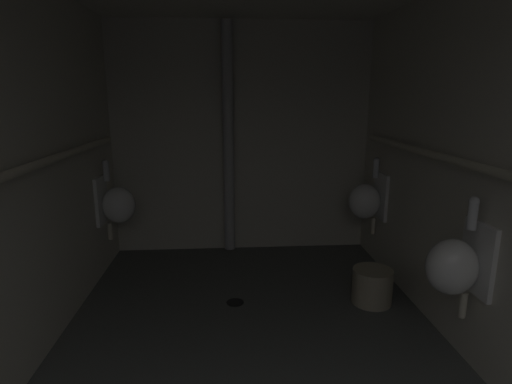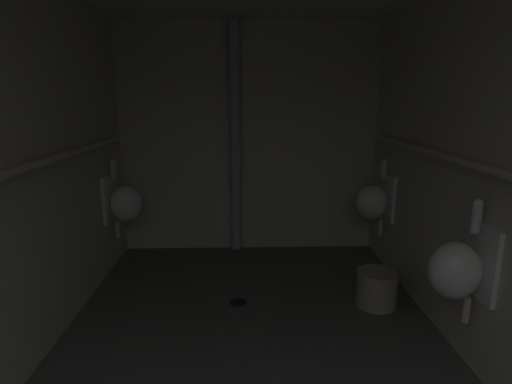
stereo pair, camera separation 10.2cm
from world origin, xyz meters
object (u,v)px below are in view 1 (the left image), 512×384
object	(u,v)px
urinal_left_mid	(116,204)
waste_bin	(372,286)
urinal_right_far	(367,200)
floor_drain	(235,302)
urinal_right_mid	(455,265)
standpipe_back_wall	(228,141)

from	to	relation	value
urinal_left_mid	waste_bin	distance (m)	2.37
urinal_right_far	floor_drain	bearing A→B (deg)	-151.51
floor_drain	urinal_right_far	bearing A→B (deg)	28.49
urinal_left_mid	urinal_right_far	distance (m)	2.36
urinal_left_mid	urinal_right_mid	xyz separation A→B (m)	(2.36, -1.58, 0.00)
urinal_right_mid	urinal_right_far	world-z (taller)	same
urinal_right_far	waste_bin	world-z (taller)	urinal_right_far
urinal_left_mid	floor_drain	world-z (taller)	urinal_left_mid
urinal_right_far	waste_bin	bearing A→B (deg)	-103.76
urinal_right_mid	urinal_left_mid	bearing A→B (deg)	146.24
urinal_right_mid	floor_drain	bearing A→B (deg)	146.35
urinal_left_mid	urinal_right_far	xyz separation A→B (m)	(2.36, -0.02, 0.00)
urinal_right_mid	floor_drain	world-z (taller)	urinal_right_mid
urinal_left_mid	floor_drain	distance (m)	1.45
standpipe_back_wall	urinal_right_far	bearing A→B (deg)	-19.23
standpipe_back_wall	floor_drain	xyz separation A→B (m)	(0.03, -1.16, -1.18)
standpipe_back_wall	waste_bin	xyz separation A→B (m)	(1.13, -1.22, -1.04)
urinal_left_mid	standpipe_back_wall	bearing A→B (deg)	22.65
waste_bin	standpipe_back_wall	bearing A→B (deg)	132.70
urinal_right_mid	urinal_right_far	bearing A→B (deg)	90.00
urinal_right_far	standpipe_back_wall	distance (m)	1.49
urinal_right_mid	waste_bin	distance (m)	0.96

